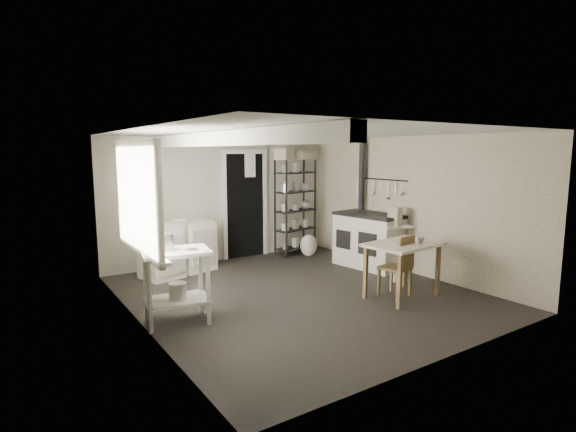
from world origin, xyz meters
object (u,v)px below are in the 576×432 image
stockpot (162,246)px  work_table (402,271)px  shelf_rack (295,207)px  chair (395,263)px  prep_table (177,290)px  base_cabinets (178,247)px  flour_sack (309,244)px  stove (370,242)px

stockpot → work_table: bearing=-16.3°
stockpot → shelf_rack: shelf_rack is taller
chair → stockpot: bearing=154.8°
prep_table → stockpot: bearing=151.2°
base_cabinets → chair: chair is taller
chair → work_table: bearing=-65.4°
chair → prep_table: bearing=155.5°
work_table → flour_sack: (0.40, 2.77, -0.14)m
stockpot → flour_sack: bearing=27.9°
stockpot → flour_sack: (3.52, 1.86, -0.70)m
stove → chair: size_ratio=1.38×
prep_table → flour_sack: (3.38, 1.94, -0.16)m
shelf_rack → chair: bearing=-110.2°
stove → stockpot: bearing=-178.7°
stockpot → base_cabinets: stockpot is taller
flour_sack → stove: bearing=-72.4°
work_table → stockpot: bearing=163.7°
shelf_rack → stove: 1.76m
shelf_rack → work_table: (-0.31, -3.11, -0.57)m
base_cabinets → stove: size_ratio=1.08×
work_table → chair: 0.15m
base_cabinets → flour_sack: (2.60, -0.15, -0.22)m
work_table → chair: (-0.06, 0.08, 0.10)m
flour_sack → stockpot: bearing=-152.1°
prep_table → work_table: bearing=-15.6°
base_cabinets → flour_sack: 2.61m
stove → flour_sack: 1.36m
stove → work_table: (-0.81, -1.49, -0.06)m
stockpot → stove: bearing=8.5°
work_table → flour_sack: size_ratio=2.41×
base_cabinets → work_table: (2.20, -2.92, -0.08)m
base_cabinets → flour_sack: base_cabinets is taller
stockpot → work_table: 3.29m
shelf_rack → chair: shelf_rack is taller
stockpot → base_cabinets: bearing=65.5°
stove → chair: (-0.87, -1.41, 0.04)m
flour_sack → chair: bearing=-99.7°
stove → chair: chair is taller
stove → flour_sack: size_ratio=2.88×
prep_table → work_table: size_ratio=0.87×
shelf_rack → prep_table: bearing=-158.6°
prep_table → shelf_rack: 4.03m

